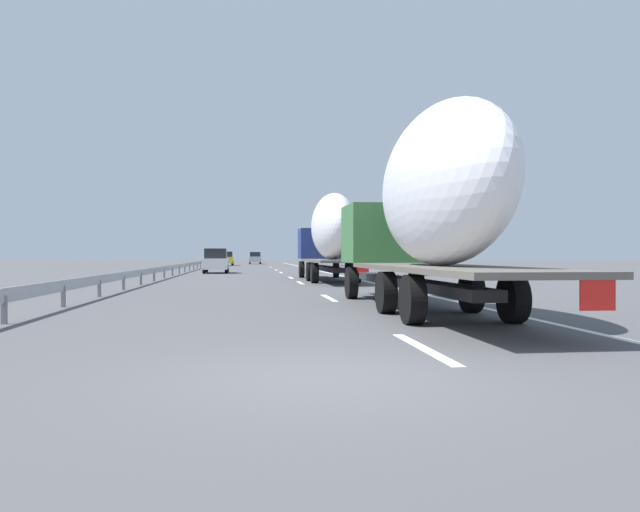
# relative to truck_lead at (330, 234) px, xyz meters

# --- Properties ---
(ground_plane) EXTENTS (260.00, 260.00, 0.00)m
(ground_plane) POSITION_rel_truck_lead_xyz_m (14.34, 3.60, -2.62)
(ground_plane) COLOR #4C4C4F
(lane_stripe_0) EXTENTS (3.20, 0.20, 0.01)m
(lane_stripe_0) POSITION_rel_truck_lead_xyz_m (-23.66, 1.80, -2.61)
(lane_stripe_0) COLOR white
(lane_stripe_0) RESTS_ON ground_plane
(lane_stripe_1) EXTENTS (3.20, 0.20, 0.01)m
(lane_stripe_1) POSITION_rel_truck_lead_xyz_m (-12.79, 1.80, -2.61)
(lane_stripe_1) COLOR white
(lane_stripe_1) RESTS_ON ground_plane
(lane_stripe_2) EXTENTS (3.20, 0.20, 0.01)m
(lane_stripe_2) POSITION_rel_truck_lead_xyz_m (-1.86, 1.80, -2.61)
(lane_stripe_2) COLOR white
(lane_stripe_2) RESTS_ON ground_plane
(lane_stripe_3) EXTENTS (3.20, 0.20, 0.01)m
(lane_stripe_3) POSITION_rel_truck_lead_xyz_m (4.98, 1.80, -2.61)
(lane_stripe_3) COLOR white
(lane_stripe_3) RESTS_ON ground_plane
(lane_stripe_4) EXTENTS (3.20, 0.20, 0.01)m
(lane_stripe_4) POSITION_rel_truck_lead_xyz_m (16.12, 1.80, -2.61)
(lane_stripe_4) COLOR white
(lane_stripe_4) RESTS_ON ground_plane
(lane_stripe_5) EXTENTS (3.20, 0.20, 0.01)m
(lane_stripe_5) POSITION_rel_truck_lead_xyz_m (24.08, 1.80, -2.61)
(lane_stripe_5) COLOR white
(lane_stripe_5) RESTS_ON ground_plane
(lane_stripe_6) EXTENTS (3.20, 0.20, 0.01)m
(lane_stripe_6) POSITION_rel_truck_lead_xyz_m (37.44, 1.80, -2.61)
(lane_stripe_6) COLOR white
(lane_stripe_6) RESTS_ON ground_plane
(edge_line_right) EXTENTS (110.00, 0.20, 0.01)m
(edge_line_right) POSITION_rel_truck_lead_xyz_m (19.34, -1.90, -2.61)
(edge_line_right) COLOR white
(edge_line_right) RESTS_ON ground_plane
(truck_lead) EXTENTS (13.63, 2.55, 4.71)m
(truck_lead) POSITION_rel_truck_lead_xyz_m (0.00, 0.00, 0.00)
(truck_lead) COLOR navy
(truck_lead) RESTS_ON ground_plane
(truck_trailing) EXTENTS (13.80, 2.55, 4.97)m
(truck_trailing) POSITION_rel_truck_lead_xyz_m (-18.10, 0.00, 0.14)
(truck_trailing) COLOR #387038
(truck_trailing) RESTS_ON ground_plane
(car_silver_hatch) EXTENTS (4.33, 1.83, 1.86)m
(car_silver_hatch) POSITION_rel_truck_lead_xyz_m (60.93, 3.30, -1.68)
(car_silver_hatch) COLOR #ADB2B7
(car_silver_hatch) RESTS_ON ground_plane
(car_white_van) EXTENTS (4.54, 1.90, 1.93)m
(car_white_van) POSITION_rel_truck_lead_xyz_m (15.19, 6.97, -1.65)
(car_white_van) COLOR white
(car_white_van) RESTS_ON ground_plane
(car_yellow_coupe) EXTENTS (4.53, 1.80, 1.86)m
(car_yellow_coupe) POSITION_rel_truck_lead_xyz_m (48.42, 7.27, -1.68)
(car_yellow_coupe) COLOR gold
(car_yellow_coupe) RESTS_ON ground_plane
(road_sign) EXTENTS (0.10, 0.90, 3.12)m
(road_sign) POSITION_rel_truck_lead_xyz_m (17.27, -3.10, -0.46)
(road_sign) COLOR gray
(road_sign) RESTS_ON ground_plane
(tree_0) EXTENTS (3.99, 3.99, 6.79)m
(tree_0) POSITION_rel_truck_lead_xyz_m (46.72, -8.68, 1.72)
(tree_0) COLOR #472D19
(tree_0) RESTS_ON ground_plane
(tree_1) EXTENTS (3.38, 3.38, 7.36)m
(tree_1) POSITION_rel_truck_lead_xyz_m (8.75, -7.95, 1.82)
(tree_1) COLOR #472D19
(tree_1) RESTS_ON ground_plane
(tree_2) EXTENTS (3.50, 3.50, 5.33)m
(tree_2) POSITION_rel_truck_lead_xyz_m (44.25, -8.49, 0.71)
(tree_2) COLOR #472D19
(tree_2) RESTS_ON ground_plane
(guardrail_median) EXTENTS (94.00, 0.10, 0.76)m
(guardrail_median) POSITION_rel_truck_lead_xyz_m (17.34, 9.60, -2.04)
(guardrail_median) COLOR #9EA0A5
(guardrail_median) RESTS_ON ground_plane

